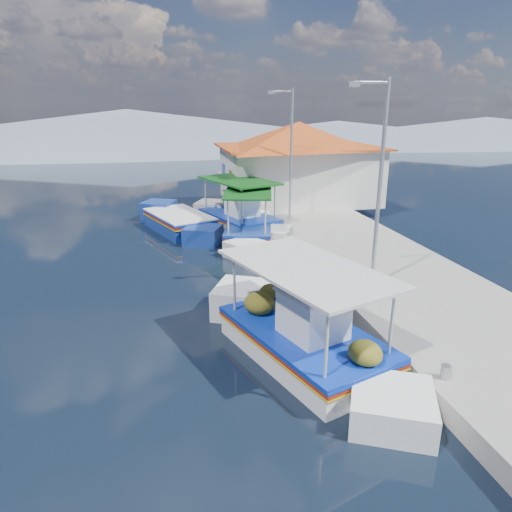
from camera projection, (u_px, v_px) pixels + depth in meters
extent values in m
plane|color=black|center=(235.00, 348.00, 11.50)|extent=(160.00, 160.00, 0.00)
cube|color=#98958E|center=(356.00, 252.00, 18.18)|extent=(5.00, 44.00, 0.50)
cylinder|color=#A5A8AD|center=(445.00, 372.00, 9.28)|extent=(0.20, 0.20, 0.30)
cylinder|color=#A5A8AD|center=(347.00, 283.00, 13.92)|extent=(0.20, 0.20, 0.30)
cylinder|color=#A5A8AD|center=(291.00, 232.00, 19.48)|extent=(0.20, 0.20, 0.30)
cylinder|color=#A5A8AD|center=(260.00, 203.00, 25.05)|extent=(0.20, 0.20, 0.30)
cube|color=white|center=(304.00, 349.00, 10.99)|extent=(3.48, 4.79, 0.94)
cube|color=white|center=(306.00, 297.00, 13.65)|extent=(2.10, 2.10, 1.04)
cube|color=white|center=(300.00, 425.00, 8.38)|extent=(2.04, 2.04, 0.89)
cube|color=#0C2FA8|center=(304.00, 333.00, 10.86)|extent=(3.58, 4.93, 0.06)
cube|color=#9D220D|center=(304.00, 336.00, 10.88)|extent=(3.58, 4.93, 0.05)
cube|color=gold|center=(304.00, 338.00, 10.90)|extent=(3.58, 4.93, 0.04)
cube|color=#0C2FA8|center=(304.00, 330.00, 10.83)|extent=(3.59, 4.90, 0.05)
cube|color=brown|center=(304.00, 331.00, 10.84)|extent=(3.28, 4.65, 0.05)
cube|color=white|center=(305.00, 316.00, 10.39)|extent=(1.56, 1.61, 1.09)
cube|color=silver|center=(306.00, 293.00, 10.21)|extent=(1.69, 1.74, 0.06)
cylinder|color=beige|center=(274.00, 272.00, 12.40)|extent=(0.07, 0.07, 1.59)
cylinder|color=beige|center=(340.00, 275.00, 12.20)|extent=(0.07, 0.07, 1.59)
cylinder|color=beige|center=(259.00, 336.00, 8.99)|extent=(0.07, 0.07, 1.59)
cylinder|color=beige|center=(350.00, 341.00, 8.79)|extent=(0.07, 0.07, 1.59)
cube|color=silver|center=(307.00, 268.00, 10.34)|extent=(3.58, 4.83, 0.07)
ellipsoid|color=#535216|center=(291.00, 296.00, 12.11)|extent=(0.76, 0.83, 0.57)
ellipsoid|color=#535216|center=(317.00, 292.00, 12.51)|extent=(0.64, 0.70, 0.48)
ellipsoid|color=#535216|center=(313.00, 363.00, 9.05)|extent=(0.68, 0.74, 0.51)
sphere|color=#FF4508|center=(347.00, 294.00, 11.06)|extent=(0.40, 0.40, 0.40)
cube|color=white|center=(248.00, 236.00, 20.45)|extent=(2.69, 3.89, 0.90)
cube|color=white|center=(228.00, 222.00, 22.44)|extent=(1.88, 1.88, 1.00)
cube|color=white|center=(273.00, 250.00, 18.49)|extent=(1.83, 1.83, 0.86)
cube|color=#0C2FA8|center=(248.00, 227.00, 20.32)|extent=(2.77, 4.00, 0.06)
cube|color=#9D220D|center=(248.00, 229.00, 20.34)|extent=(2.77, 4.00, 0.05)
cube|color=gold|center=(248.00, 230.00, 20.36)|extent=(2.77, 4.00, 0.04)
cube|color=navy|center=(248.00, 226.00, 20.30)|extent=(2.78, 3.97, 0.05)
cube|color=brown|center=(248.00, 226.00, 20.31)|extent=(2.53, 3.78, 0.05)
cylinder|color=beige|center=(220.00, 205.00, 21.02)|extent=(0.07, 0.07, 1.52)
cylinder|color=beige|center=(250.00, 202.00, 21.65)|extent=(0.07, 0.07, 1.52)
cylinder|color=beige|center=(247.00, 218.00, 18.49)|extent=(0.07, 0.07, 1.52)
cylinder|color=beige|center=(280.00, 215.00, 19.12)|extent=(0.07, 0.07, 1.52)
cube|color=#0E4813|center=(248.00, 192.00, 19.83)|extent=(2.78, 3.91, 0.07)
cube|color=navy|center=(180.00, 226.00, 22.01)|extent=(3.29, 4.38, 1.09)
cube|color=navy|center=(194.00, 211.00, 24.43)|extent=(1.97, 1.97, 1.20)
cube|color=navy|center=(162.00, 241.00, 19.63)|extent=(1.92, 1.92, 1.03)
cube|color=#0C2FA8|center=(179.00, 216.00, 21.86)|extent=(3.39, 4.52, 0.07)
cube|color=#9D220D|center=(179.00, 217.00, 21.88)|extent=(3.39, 4.52, 0.06)
cube|color=gold|center=(179.00, 219.00, 21.91)|extent=(3.39, 4.52, 0.05)
cube|color=white|center=(179.00, 214.00, 21.83)|extent=(3.40, 4.49, 0.06)
cube|color=brown|center=(179.00, 215.00, 21.84)|extent=(3.11, 4.25, 0.06)
cube|color=white|center=(239.00, 225.00, 22.23)|extent=(3.49, 4.69, 0.99)
cube|color=white|center=(248.00, 210.00, 24.83)|extent=(2.09, 2.09, 1.09)
cube|color=white|center=(228.00, 241.00, 19.68)|extent=(2.03, 2.03, 0.94)
cube|color=#0C2FA8|center=(239.00, 216.00, 22.09)|extent=(3.60, 4.83, 0.06)
cube|color=#9D220D|center=(239.00, 218.00, 22.12)|extent=(3.60, 4.83, 0.05)
cube|color=gold|center=(239.00, 219.00, 22.14)|extent=(3.60, 4.83, 0.04)
cube|color=#0C2FA8|center=(239.00, 214.00, 22.07)|extent=(3.60, 4.80, 0.05)
cube|color=brown|center=(239.00, 215.00, 22.08)|extent=(3.30, 4.55, 0.05)
cube|color=white|center=(238.00, 205.00, 21.60)|extent=(1.59, 1.68, 1.15)
cube|color=silver|center=(237.00, 192.00, 21.42)|extent=(1.73, 1.82, 0.06)
cylinder|color=beige|center=(228.00, 191.00, 23.58)|extent=(0.07, 0.07, 1.67)
cylinder|color=beige|center=(262.00, 192.00, 23.36)|extent=(0.07, 0.07, 1.67)
cylinder|color=beige|center=(212.00, 205.00, 20.27)|extent=(0.07, 0.07, 1.67)
cylinder|color=beige|center=(252.00, 206.00, 20.04)|extent=(0.07, 0.07, 1.67)
cube|color=#0E4813|center=(238.00, 180.00, 21.55)|extent=(3.59, 4.73, 0.07)
cube|color=silver|center=(298.00, 175.00, 26.04)|extent=(8.00, 6.00, 3.00)
cube|color=#C6611B|center=(298.00, 147.00, 25.55)|extent=(8.64, 6.48, 0.10)
pyramid|color=#C6611B|center=(299.00, 135.00, 25.35)|extent=(10.49, 10.49, 1.40)
cube|color=brown|center=(231.00, 189.00, 24.47)|extent=(0.06, 1.00, 2.00)
cube|color=#0C2FA8|center=(224.00, 171.00, 26.60)|extent=(0.06, 1.20, 0.90)
cylinder|color=#A5A8AD|center=(380.00, 188.00, 13.18)|extent=(0.12, 0.12, 6.00)
cylinder|color=#A5A8AD|center=(371.00, 82.00, 12.19)|extent=(1.00, 0.08, 0.08)
cube|color=#A5A8AD|center=(354.00, 84.00, 12.10)|extent=(0.30, 0.14, 0.14)
cylinder|color=#A5A8AD|center=(291.00, 156.00, 21.53)|extent=(0.12, 0.12, 6.00)
cylinder|color=#A5A8AD|center=(282.00, 91.00, 20.54)|extent=(1.00, 0.08, 0.08)
cube|color=#A5A8AD|center=(271.00, 92.00, 20.45)|extent=(0.30, 0.14, 0.14)
cone|color=slate|center=(127.00, 130.00, 61.68)|extent=(96.00, 96.00, 5.50)
cone|color=slate|center=(337.00, 134.00, 67.99)|extent=(76.80, 76.80, 3.80)
cone|color=slate|center=(485.00, 131.00, 72.96)|extent=(89.60, 89.60, 4.20)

